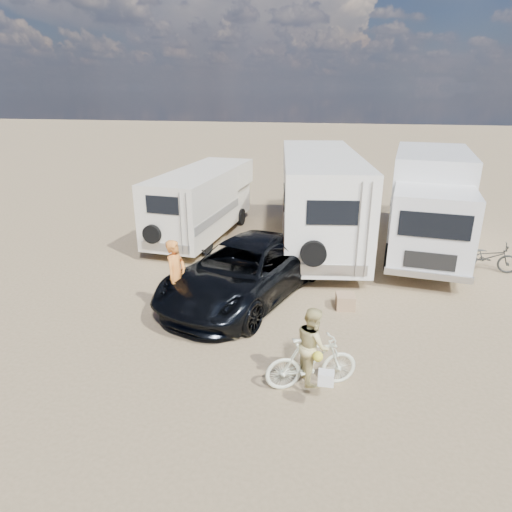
% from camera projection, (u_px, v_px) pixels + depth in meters
% --- Properties ---
extents(ground, '(140.00, 140.00, 0.00)m').
position_uv_depth(ground, '(305.00, 337.00, 10.74)').
color(ground, '#977D5A').
rests_on(ground, ground).
extents(rv_main, '(3.70, 8.53, 3.44)m').
position_uv_depth(rv_main, '(319.00, 202.00, 16.32)').
color(rv_main, white).
rests_on(rv_main, ground).
extents(rv_left, '(2.70, 6.67, 2.65)m').
position_uv_depth(rv_left, '(202.00, 204.00, 17.61)').
color(rv_left, beige).
rests_on(rv_left, ground).
extents(box_truck, '(3.47, 7.81, 3.49)m').
position_uv_depth(box_truck, '(429.00, 205.00, 15.74)').
color(box_truck, silver).
rests_on(box_truck, ground).
extents(dark_suv, '(4.49, 6.43, 1.63)m').
position_uv_depth(dark_suv, '(244.00, 271.00, 12.53)').
color(dark_suv, black).
rests_on(dark_suv, ground).
extents(bike_man, '(1.70, 0.86, 0.85)m').
position_uv_depth(bike_man, '(178.00, 300.00, 11.67)').
color(bike_man, red).
rests_on(bike_man, ground).
extents(bike_woman, '(1.92, 1.16, 1.12)m').
position_uv_depth(bike_woman, '(312.00, 362.00, 8.79)').
color(bike_woman, silver).
rests_on(bike_woman, ground).
extents(rider_man, '(0.57, 0.76, 1.89)m').
position_uv_depth(rider_man, '(177.00, 282.00, 11.49)').
color(rider_man, orange).
rests_on(rider_man, ground).
extents(rider_woman, '(0.82, 0.92, 1.56)m').
position_uv_depth(rider_woman, '(312.00, 353.00, 8.72)').
color(rider_woman, '#CFBF79').
rests_on(rider_woman, ground).
extents(bike_parked, '(1.91, 0.96, 0.96)m').
position_uv_depth(bike_parked, '(488.00, 257.00, 14.52)').
color(bike_parked, '#272927').
rests_on(bike_parked, ground).
extents(cooler, '(0.67, 0.54, 0.49)m').
position_uv_depth(cooler, '(232.00, 268.00, 14.20)').
color(cooler, teal).
rests_on(cooler, ground).
extents(crate, '(0.55, 0.55, 0.40)m').
position_uv_depth(crate, '(345.00, 301.00, 12.11)').
color(crate, '#967352').
rests_on(crate, ground).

